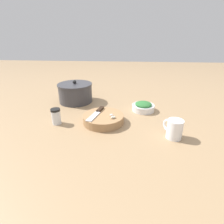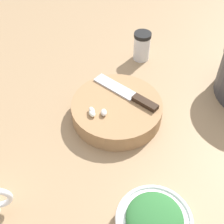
{
  "view_description": "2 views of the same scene",
  "coord_description": "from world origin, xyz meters",
  "px_view_note": "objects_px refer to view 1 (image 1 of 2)",
  "views": [
    {
      "loc": [
        0.08,
        -0.95,
        0.48
      ],
      "look_at": [
        0.0,
        -0.01,
        0.06
      ],
      "focal_mm": 28.0,
      "sensor_mm": 36.0,
      "label": 1
    },
    {
      "loc": [
        0.47,
        0.21,
        0.62
      ],
      "look_at": [
        -0.01,
        -0.02,
        0.06
      ],
      "focal_mm": 50.0,
      "sensor_mm": 36.0,
      "label": 2
    }
  ],
  "objects_px": {
    "garlic_cloves": "(113,117)",
    "herb_bowl": "(143,107)",
    "cutting_board": "(103,119)",
    "chef_knife": "(97,113)",
    "coffee_mug": "(174,129)",
    "stock_pot": "(75,93)",
    "spice_jar": "(56,116)"
  },
  "relations": [
    {
      "from": "chef_knife",
      "to": "spice_jar",
      "type": "distance_m",
      "value": 0.24
    },
    {
      "from": "herb_bowl",
      "to": "stock_pot",
      "type": "distance_m",
      "value": 0.53
    },
    {
      "from": "cutting_board",
      "to": "garlic_cloves",
      "type": "height_order",
      "value": "garlic_cloves"
    },
    {
      "from": "spice_jar",
      "to": "coffee_mug",
      "type": "distance_m",
      "value": 0.65
    },
    {
      "from": "chef_knife",
      "to": "herb_bowl",
      "type": "xyz_separation_m",
      "value": [
        0.29,
        0.18,
        -0.02
      ]
    },
    {
      "from": "coffee_mug",
      "to": "garlic_cloves",
      "type": "bearing_deg",
      "value": 161.67
    },
    {
      "from": "chef_knife",
      "to": "garlic_cloves",
      "type": "bearing_deg",
      "value": 168.73
    },
    {
      "from": "chef_knife",
      "to": "coffee_mug",
      "type": "distance_m",
      "value": 0.44
    },
    {
      "from": "spice_jar",
      "to": "stock_pot",
      "type": "relative_size",
      "value": 0.36
    },
    {
      "from": "chef_knife",
      "to": "coffee_mug",
      "type": "relative_size",
      "value": 1.93
    },
    {
      "from": "spice_jar",
      "to": "stock_pot",
      "type": "bearing_deg",
      "value": 87.91
    },
    {
      "from": "chef_knife",
      "to": "stock_pot",
      "type": "relative_size",
      "value": 0.78
    },
    {
      "from": "cutting_board",
      "to": "coffee_mug",
      "type": "xyz_separation_m",
      "value": [
        0.37,
        -0.14,
        0.03
      ]
    },
    {
      "from": "herb_bowl",
      "to": "stock_pot",
      "type": "bearing_deg",
      "value": 164.92
    },
    {
      "from": "chef_knife",
      "to": "herb_bowl",
      "type": "distance_m",
      "value": 0.34
    },
    {
      "from": "cutting_board",
      "to": "spice_jar",
      "type": "bearing_deg",
      "value": -172.0
    },
    {
      "from": "chef_knife",
      "to": "coffee_mug",
      "type": "bearing_deg",
      "value": 174.48
    },
    {
      "from": "coffee_mug",
      "to": "stock_pot",
      "type": "xyz_separation_m",
      "value": [
        -0.63,
        0.47,
        0.02
      ]
    },
    {
      "from": "garlic_cloves",
      "to": "stock_pot",
      "type": "distance_m",
      "value": 0.48
    },
    {
      "from": "cutting_board",
      "to": "herb_bowl",
      "type": "bearing_deg",
      "value": 38.2
    },
    {
      "from": "coffee_mug",
      "to": "cutting_board",
      "type": "bearing_deg",
      "value": 159.92
    },
    {
      "from": "garlic_cloves",
      "to": "herb_bowl",
      "type": "bearing_deg",
      "value": 50.05
    },
    {
      "from": "spice_jar",
      "to": "coffee_mug",
      "type": "xyz_separation_m",
      "value": [
        0.64,
        -0.1,
        0.0
      ]
    },
    {
      "from": "chef_knife",
      "to": "cutting_board",
      "type": "bearing_deg",
      "value": 172.85
    },
    {
      "from": "chef_knife",
      "to": "coffee_mug",
      "type": "xyz_separation_m",
      "value": [
        0.41,
        -0.15,
        -0.0
      ]
    },
    {
      "from": "cutting_board",
      "to": "stock_pot",
      "type": "xyz_separation_m",
      "value": [
        -0.26,
        0.33,
        0.05
      ]
    },
    {
      "from": "herb_bowl",
      "to": "cutting_board",
      "type": "bearing_deg",
      "value": -141.8
    },
    {
      "from": "coffee_mug",
      "to": "stock_pot",
      "type": "distance_m",
      "value": 0.79
    },
    {
      "from": "garlic_cloves",
      "to": "herb_bowl",
      "type": "height_order",
      "value": "same"
    },
    {
      "from": "stock_pot",
      "to": "garlic_cloves",
      "type": "bearing_deg",
      "value": -49.19
    },
    {
      "from": "cutting_board",
      "to": "chef_knife",
      "type": "xyz_separation_m",
      "value": [
        -0.04,
        0.02,
        0.03
      ]
    },
    {
      "from": "cutting_board",
      "to": "herb_bowl",
      "type": "relative_size",
      "value": 1.57
    }
  ]
}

